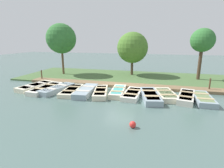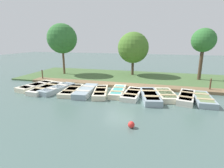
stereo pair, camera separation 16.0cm
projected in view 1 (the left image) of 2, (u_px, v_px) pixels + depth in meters
ground_plane at (120, 91)px, 14.53m from camera, size 80.00×80.00×0.00m
shore_bank at (129, 78)px, 19.21m from camera, size 8.00×24.00×0.13m
dock_walkway at (123, 85)px, 15.83m from camera, size 1.28×18.39×0.23m
rowboat_0 at (36, 86)px, 15.18m from camera, size 3.48×1.84×0.40m
rowboat_1 at (46, 88)px, 14.55m from camera, size 3.59×1.24×0.37m
rowboat_2 at (57, 89)px, 14.34m from camera, size 3.47×1.75×0.41m
rowboat_3 at (72, 90)px, 14.05m from camera, size 3.40×1.47×0.34m
rowboat_4 at (86, 91)px, 13.72m from camera, size 3.45×1.34×0.44m
rowboat_5 at (101, 92)px, 13.48m from camera, size 3.29×1.66×0.40m
rowboat_6 at (118, 91)px, 13.65m from camera, size 3.13×1.18×0.40m
rowboat_7 at (132, 94)px, 13.12m from camera, size 3.11×1.32×0.35m
rowboat_8 at (150, 96)px, 12.52m from camera, size 3.60×1.78×0.44m
rowboat_9 at (166, 95)px, 12.85m from camera, size 3.07×1.86×0.39m
rowboat_10 at (186, 97)px, 12.35m from camera, size 3.29×1.63×0.42m
rowboat_11 at (203, 99)px, 12.00m from camera, size 2.99×1.18×0.40m
mooring_post_near at (42, 75)px, 17.91m from camera, size 0.12×0.12×1.14m
mooring_post_far at (210, 85)px, 14.13m from camera, size 0.12×0.12×1.14m
buoy at (133, 124)px, 8.40m from camera, size 0.33×0.33×0.33m
park_tree_far_left at (61, 39)px, 20.09m from camera, size 3.41×3.41×5.96m
park_tree_left at (132, 48)px, 19.81m from camera, size 3.49×3.49×5.01m
park_tree_center at (203, 41)px, 17.21m from camera, size 2.32×2.32×5.25m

